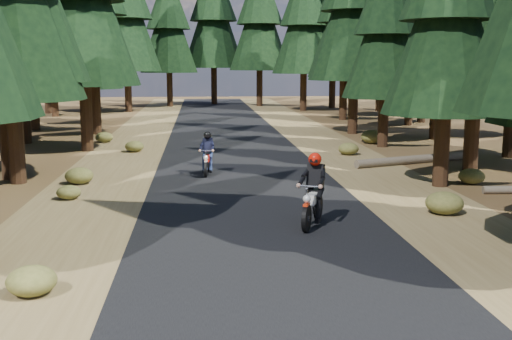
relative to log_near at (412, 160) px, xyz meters
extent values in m
plane|color=#412B17|center=(-6.68, -8.98, -0.16)|extent=(120.00, 120.00, 0.00)
cube|color=black|center=(-6.68, -3.98, -0.15)|extent=(6.00, 100.00, 0.01)
cube|color=brown|center=(-11.28, -3.98, -0.16)|extent=(3.20, 100.00, 0.01)
cube|color=brown|center=(-2.08, -3.98, -0.16)|extent=(3.20, 100.00, 0.01)
cylinder|color=black|center=(-13.93, -2.81, 2.51)|extent=(0.51, 0.51, 5.34)
cylinder|color=black|center=(-0.62, -4.50, 2.10)|extent=(0.48, 0.48, 4.52)
cone|color=black|center=(-0.62, -4.50, 4.92)|extent=(3.84, 3.84, 5.65)
cylinder|color=black|center=(-14.38, -2.02, 3.05)|extent=(0.56, 0.56, 6.43)
cylinder|color=black|center=(1.61, -1.59, 2.76)|extent=(0.53, 0.53, 5.84)
cylinder|color=black|center=(-13.03, 4.91, 2.70)|extent=(0.53, 0.53, 5.72)
cone|color=black|center=(-13.03, 4.91, 6.27)|extent=(4.86, 4.86, 7.15)
cylinder|color=black|center=(0.30, 5.09, 2.09)|extent=(0.48, 0.48, 4.51)
cone|color=black|center=(0.30, 5.09, 4.91)|extent=(3.83, 3.83, 5.64)
cylinder|color=black|center=(-16.44, 7.87, 3.02)|extent=(0.55, 0.55, 6.37)
cylinder|color=black|center=(3.80, 7.82, 3.08)|extent=(0.56, 0.56, 6.47)
cylinder|color=black|center=(-13.68, 11.77, 2.66)|extent=(0.53, 0.53, 5.64)
cone|color=black|center=(-13.68, 11.77, 6.18)|extent=(4.79, 4.79, 7.05)
cylinder|color=black|center=(0.25, 10.75, 2.75)|extent=(0.53, 0.53, 5.83)
cone|color=black|center=(0.25, 10.75, 6.40)|extent=(4.95, 4.95, 7.29)
cylinder|color=black|center=(-17.54, 14.24, 2.56)|extent=(0.52, 0.52, 5.45)
cone|color=black|center=(-17.54, 14.24, 5.97)|extent=(4.63, 4.63, 6.81)
cylinder|color=black|center=(4.84, 15.17, 2.15)|extent=(0.48, 0.48, 4.61)
cone|color=black|center=(4.84, 15.17, 5.03)|extent=(3.92, 3.92, 5.77)
cone|color=black|center=(4.84, 15.17, 7.11)|extent=(3.00, 3.00, 4.15)
cylinder|color=black|center=(-14.80, 18.47, 2.05)|extent=(0.48, 0.48, 4.42)
cone|color=black|center=(-14.80, 18.47, 4.81)|extent=(3.76, 3.76, 5.52)
cone|color=black|center=(-14.80, 18.47, 6.80)|extent=(2.87, 2.87, 3.98)
cylinder|color=black|center=(1.66, 19.43, 2.72)|extent=(0.53, 0.53, 5.76)
cone|color=black|center=(1.66, 19.43, 6.32)|extent=(4.90, 4.90, 7.21)
cylinder|color=black|center=(-18.47, 23.79, 2.21)|extent=(0.49, 0.49, 4.75)
cone|color=black|center=(-18.47, 23.79, 5.18)|extent=(4.04, 4.04, 5.93)
cone|color=black|center=(-18.47, 23.79, 7.32)|extent=(3.09, 3.09, 4.27)
cylinder|color=black|center=(6.35, 23.10, 2.67)|extent=(0.53, 0.53, 5.66)
cone|color=black|center=(6.35, 23.10, 6.21)|extent=(4.81, 4.81, 7.07)
cylinder|color=black|center=(6.32, 17.02, 2.84)|extent=(0.54, 0.54, 6.00)
cone|color=black|center=(6.32, 17.02, 6.59)|extent=(5.10, 5.10, 7.50)
cylinder|color=black|center=(8.32, 9.02, 2.64)|extent=(0.52, 0.52, 5.60)
cylinder|color=black|center=(-13.68, 28.02, 3.04)|extent=(0.56, 0.56, 6.40)
cone|color=black|center=(-13.68, 28.02, 7.04)|extent=(5.44, 5.44, 8.00)
cylinder|color=black|center=(0.32, 28.02, 2.84)|extent=(0.54, 0.54, 6.00)
cone|color=black|center=(0.32, 28.02, 6.59)|extent=(5.10, 5.10, 7.50)
cylinder|color=black|center=(-16.68, 31.02, 3.24)|extent=(0.57, 0.57, 6.80)
cone|color=black|center=(-16.68, 31.02, 7.49)|extent=(5.78, 5.78, 8.50)
cylinder|color=black|center=(3.32, 31.02, 3.04)|extent=(0.56, 0.56, 6.40)
cone|color=black|center=(3.32, 31.02, 7.04)|extent=(5.44, 5.44, 8.00)
cylinder|color=black|center=(-10.68, 34.02, 2.84)|extent=(0.54, 0.54, 6.00)
cone|color=black|center=(-10.68, 34.02, 6.59)|extent=(5.10, 5.10, 7.50)
cylinder|color=black|center=(-2.68, 34.02, 3.04)|extent=(0.56, 0.56, 6.40)
cone|color=black|center=(-2.68, 34.02, 7.04)|extent=(5.44, 5.44, 8.00)
cylinder|color=black|center=(-6.68, 37.02, 3.24)|extent=(0.57, 0.57, 6.80)
cone|color=black|center=(-6.68, 37.02, 7.49)|extent=(5.78, 5.78, 8.50)
cylinder|color=black|center=(-19.68, 27.02, 2.64)|extent=(0.52, 0.52, 5.60)
cone|color=black|center=(-19.68, 27.02, 6.14)|extent=(4.76, 4.76, 7.00)
cylinder|color=black|center=(6.32, 27.02, 2.84)|extent=(0.54, 0.54, 6.00)
cone|color=black|center=(6.32, 27.02, 6.59)|extent=(5.10, 5.10, 7.50)
cylinder|color=#4C4233|center=(0.00, 0.00, 0.00)|extent=(4.93, 2.18, 0.32)
ellipsoid|color=#474C1E|center=(-12.74, 7.85, 0.10)|extent=(0.85, 0.85, 0.51)
ellipsoid|color=#474C1E|center=(-11.95, -3.13, 0.11)|extent=(0.89, 0.89, 0.53)
ellipsoid|color=#474C1E|center=(-1.91, -8.17, 0.13)|extent=(0.96, 0.96, 0.58)
ellipsoid|color=#474C1E|center=(-10.92, -13.19, 0.09)|extent=(0.83, 0.83, 0.50)
ellipsoid|color=#474C1E|center=(0.52, -4.22, 0.09)|extent=(0.82, 0.82, 0.49)
ellipsoid|color=#474C1E|center=(0.16, 6.29, 0.17)|extent=(1.10, 1.10, 0.66)
ellipsoid|color=#474C1E|center=(-11.82, -5.49, 0.04)|extent=(0.68, 0.68, 0.41)
ellipsoid|color=#474C1E|center=(-1.88, 2.61, 0.10)|extent=(0.86, 0.86, 0.51)
ellipsoid|color=#474C1E|center=(-10.94, 4.31, 0.08)|extent=(0.81, 0.81, 0.48)
cube|color=black|center=(-5.47, -9.07, 1.01)|extent=(0.45, 0.37, 0.56)
sphere|color=red|center=(-5.47, -9.07, 1.42)|extent=(0.41, 0.41, 0.31)
cube|color=black|center=(-7.86, -1.78, 0.85)|extent=(0.35, 0.24, 0.48)
sphere|color=black|center=(-7.86, -1.78, 1.20)|extent=(0.29, 0.29, 0.27)
camera|label=1|loc=(-8.11, -23.65, 3.65)|focal=45.00mm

